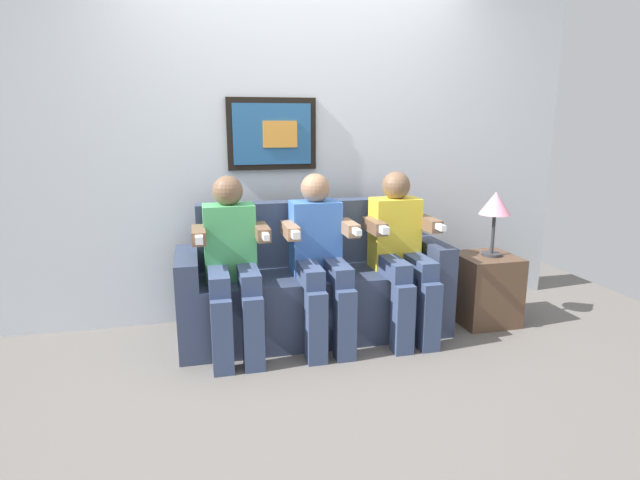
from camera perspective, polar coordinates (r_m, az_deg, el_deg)
name	(u,v)px	position (r m, az deg, el deg)	size (l,w,h in m)	color
ground_plane	(326,352)	(3.34, 0.63, -12.34)	(5.47, 5.47, 0.00)	#66605B
back_wall_assembly	(299,141)	(3.77, -2.37, 11.02)	(4.21, 0.10, 2.60)	silver
couch	(314,289)	(3.52, -0.69, -5.53)	(1.81, 0.58, 0.90)	#333D56
person_on_left	(232,259)	(3.20, -9.83, -2.15)	(0.46, 0.56, 1.11)	#4CB266
person_in_middle	(320,254)	(3.28, -0.04, -1.57)	(0.46, 0.56, 1.11)	#3F72CC
person_on_right	(401,249)	(3.45, 9.02, -0.99)	(0.46, 0.56, 1.11)	yellow
side_table_right	(485,289)	(3.92, 17.93, -5.20)	(0.40, 0.40, 0.50)	brown
table_lamp	(495,206)	(3.79, 18.96, 3.59)	(0.22, 0.22, 0.46)	#333338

